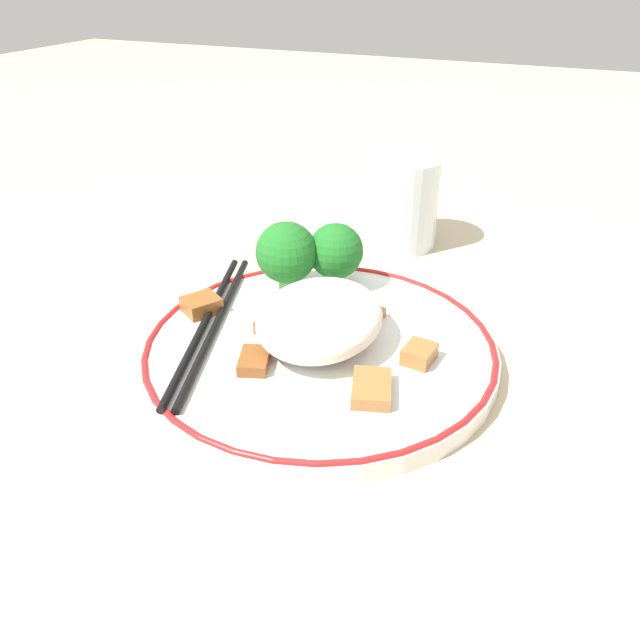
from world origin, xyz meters
name	(u,v)px	position (x,y,z in m)	size (l,w,h in m)	color
ground_plane	(320,358)	(0.00, 0.00, 0.00)	(3.00, 3.00, 0.00)	#C6B28E
plate	(320,349)	(0.00, 0.00, 0.01)	(0.27, 0.27, 0.02)	white
rice_mound	(320,320)	(0.00, 0.00, 0.04)	(0.11, 0.09, 0.04)	white
broccoli_back_left	(336,252)	(0.09, 0.02, 0.05)	(0.05, 0.05, 0.06)	#72AD4C
broccoli_back_center	(286,253)	(0.07, 0.06, 0.05)	(0.05, 0.05, 0.06)	#72AD4C
meat_near_front	(419,354)	(0.01, -0.08, 0.02)	(0.03, 0.02, 0.01)	#9E6633
meat_near_left	(254,361)	(-0.05, 0.03, 0.02)	(0.04, 0.03, 0.01)	brown
meat_near_right	(201,305)	(0.01, 0.11, 0.02)	(0.04, 0.04, 0.01)	brown
meat_near_back	(372,388)	(-0.04, -0.06, 0.02)	(0.04, 0.04, 0.01)	#9E6633
meat_on_rice_edge	(273,331)	(-0.01, 0.04, 0.02)	(0.03, 0.03, 0.01)	brown
meat_mid_left	(362,314)	(0.05, -0.02, 0.02)	(0.03, 0.03, 0.01)	#9E6633
chopsticks	(211,323)	(-0.01, 0.09, 0.02)	(0.21, 0.08, 0.01)	black
drinking_glass	(400,202)	(0.23, 0.01, 0.05)	(0.08, 0.08, 0.09)	silver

